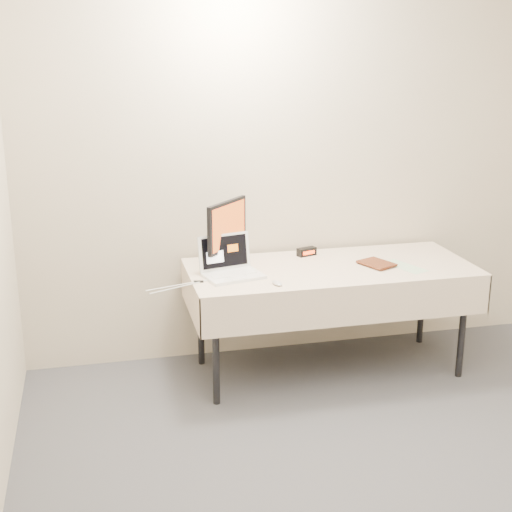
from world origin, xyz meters
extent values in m
cube|color=beige|center=(0.00, 2.50, 1.35)|extent=(4.00, 0.10, 2.70)
cylinder|color=black|center=(-0.82, 1.75, 0.34)|extent=(0.04, 0.04, 0.69)
cylinder|color=black|center=(0.82, 1.75, 0.34)|extent=(0.04, 0.04, 0.69)
cylinder|color=black|center=(-0.82, 2.34, 0.34)|extent=(0.04, 0.04, 0.69)
cylinder|color=black|center=(0.82, 2.34, 0.34)|extent=(0.04, 0.04, 0.69)
cube|color=gray|center=(0.00, 2.04, 0.71)|extent=(1.80, 0.75, 0.04)
cube|color=beige|center=(0.00, 2.04, 0.73)|extent=(1.86, 0.81, 0.01)
cube|color=beige|center=(0.00, 1.64, 0.60)|extent=(1.86, 0.01, 0.25)
cube|color=beige|center=(0.00, 2.45, 0.60)|extent=(1.86, 0.01, 0.25)
cube|color=beige|center=(-0.93, 2.04, 0.60)|extent=(0.01, 0.81, 0.25)
cube|color=beige|center=(0.93, 2.04, 0.60)|extent=(0.01, 0.81, 0.25)
cube|color=white|center=(-0.66, 1.97, 0.75)|extent=(0.39, 0.32, 0.02)
cube|color=white|center=(-0.69, 2.10, 0.87)|extent=(0.35, 0.13, 0.23)
cube|color=black|center=(-0.69, 2.10, 0.87)|extent=(0.30, 0.10, 0.19)
cylinder|color=black|center=(-0.66, 2.19, 0.74)|extent=(0.21, 0.21, 0.01)
cube|color=black|center=(-0.66, 2.19, 0.80)|extent=(0.04, 0.04, 0.11)
cube|color=black|center=(-0.66, 2.19, 1.02)|extent=(0.31, 0.33, 0.32)
cube|color=#DD5B1A|center=(-0.66, 2.19, 1.02)|extent=(0.26, 0.28, 0.28)
imported|color=#903D1A|center=(0.22, 1.96, 0.85)|extent=(0.16, 0.09, 0.22)
cube|color=black|center=(-0.08, 2.32, 0.77)|extent=(0.14, 0.09, 0.06)
cube|color=#FF3E0C|center=(-0.07, 2.29, 0.77)|extent=(0.09, 0.03, 0.02)
ellipsoid|color=silver|center=(-0.44, 1.76, 0.75)|extent=(0.06, 0.10, 0.02)
cube|color=#BEE7B7|center=(0.47, 1.93, 0.74)|extent=(0.23, 0.34, 0.00)
cube|color=black|center=(-0.89, 1.92, 0.74)|extent=(0.06, 0.03, 0.01)
camera|label=1|loc=(-1.49, -2.16, 2.13)|focal=50.00mm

